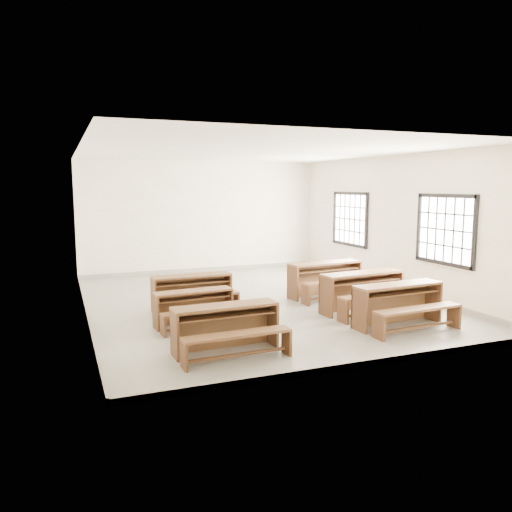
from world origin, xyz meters
name	(u,v)px	position (x,y,z in m)	size (l,w,h in m)	color
room	(260,202)	(0.09, 0.00, 2.14)	(8.50, 8.50, 3.20)	gray
desk_set_0	(227,325)	(-1.63, -2.94, 0.42)	(1.63, 0.89, 0.72)	brown
desk_set_1	(194,305)	(-1.71, -1.33, 0.37)	(1.47, 0.85, 0.64)	brown
desk_set_2	(193,290)	(-1.46, -0.23, 0.42)	(1.62, 0.87, 0.72)	brown
desk_set_3	(400,302)	(1.67, -2.73, 0.45)	(1.76, 0.99, 0.77)	brown
desk_set_4	(364,289)	(1.66, -1.61, 0.46)	(1.84, 1.07, 0.79)	brown
desk_set_5	(326,277)	(1.66, -0.12, 0.46)	(1.82, 1.06, 0.79)	brown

